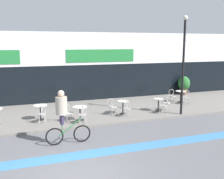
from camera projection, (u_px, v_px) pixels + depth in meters
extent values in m
plane|color=#5B5B60|center=(79.00, 179.00, 7.67)|extent=(120.00, 120.00, 0.00)
cube|color=slate|center=(51.00, 115.00, 14.39)|extent=(40.00, 5.50, 0.12)
cube|color=silver|center=(42.00, 66.00, 18.41)|extent=(40.00, 4.00, 4.66)
cube|color=black|center=(45.00, 85.00, 16.76)|extent=(38.80, 0.10, 2.40)
cube|color=white|center=(43.00, 56.00, 16.46)|extent=(39.20, 0.14, 1.20)
cube|color=#237A38|center=(101.00, 56.00, 17.63)|extent=(4.74, 0.08, 0.84)
cube|color=#3D7AB7|center=(69.00, 157.00, 9.19)|extent=(36.00, 0.70, 0.01)
cylinder|color=black|center=(41.00, 119.00, 13.25)|extent=(0.38, 0.38, 0.02)
cylinder|color=black|center=(41.00, 113.00, 13.19)|extent=(0.07, 0.07, 0.73)
cylinder|color=silver|center=(40.00, 105.00, 13.12)|extent=(0.69, 0.69, 0.02)
cylinder|color=black|center=(80.00, 120.00, 13.14)|extent=(0.41, 0.41, 0.02)
cylinder|color=black|center=(80.00, 114.00, 13.08)|extent=(0.07, 0.07, 0.68)
cylinder|color=silver|center=(80.00, 107.00, 13.02)|extent=(0.74, 0.74, 0.02)
cylinder|color=black|center=(123.00, 114.00, 14.36)|extent=(0.35, 0.35, 0.02)
cylinder|color=black|center=(123.00, 108.00, 14.31)|extent=(0.07, 0.07, 0.70)
cylinder|color=silver|center=(123.00, 101.00, 14.24)|extent=(0.63, 0.63, 0.02)
cylinder|color=black|center=(158.00, 111.00, 14.97)|extent=(0.34, 0.34, 0.02)
cylinder|color=black|center=(158.00, 105.00, 14.92)|extent=(0.07, 0.07, 0.68)
cylinder|color=silver|center=(159.00, 99.00, 14.85)|extent=(0.62, 0.62, 0.02)
cylinder|color=black|center=(180.00, 102.00, 17.23)|extent=(0.38, 0.38, 0.02)
cylinder|color=black|center=(181.00, 97.00, 17.17)|extent=(0.07, 0.07, 0.72)
cylinder|color=silver|center=(181.00, 91.00, 17.11)|extent=(0.69, 0.69, 0.02)
cylinder|color=#B7B2AD|center=(0.00, 122.00, 12.14)|extent=(0.03, 0.03, 0.42)
cylinder|color=#B7B2AD|center=(41.00, 114.00, 12.66)|extent=(0.43, 0.43, 0.03)
cylinder|color=#B7B2AD|center=(38.00, 118.00, 12.77)|extent=(0.03, 0.03, 0.42)
cylinder|color=#B7B2AD|center=(44.00, 118.00, 12.88)|extent=(0.03, 0.03, 0.42)
cylinder|color=#B7B2AD|center=(39.00, 120.00, 12.52)|extent=(0.03, 0.03, 0.42)
cylinder|color=#B7B2AD|center=(45.00, 119.00, 12.63)|extent=(0.03, 0.03, 0.42)
torus|color=#B7B2AD|center=(42.00, 110.00, 12.46)|extent=(0.06, 0.41, 0.41)
cylinder|color=#B7B2AD|center=(38.00, 113.00, 12.42)|extent=(0.03, 0.03, 0.23)
cylinder|color=#B7B2AD|center=(45.00, 112.00, 12.55)|extent=(0.03, 0.03, 0.23)
cylinder|color=#B7B2AD|center=(82.00, 115.00, 12.55)|extent=(0.44, 0.44, 0.03)
cylinder|color=#B7B2AD|center=(79.00, 119.00, 12.70)|extent=(0.03, 0.03, 0.42)
cylinder|color=#B7B2AD|center=(85.00, 118.00, 12.76)|extent=(0.03, 0.03, 0.42)
cylinder|color=#B7B2AD|center=(80.00, 120.00, 12.43)|extent=(0.03, 0.03, 0.42)
cylinder|color=#B7B2AD|center=(86.00, 120.00, 12.49)|extent=(0.03, 0.03, 0.42)
torus|color=#B7B2AD|center=(83.00, 110.00, 12.35)|extent=(0.08, 0.41, 0.41)
cylinder|color=#B7B2AD|center=(79.00, 113.00, 12.33)|extent=(0.03, 0.03, 0.23)
cylinder|color=#B7B2AD|center=(86.00, 113.00, 12.41)|extent=(0.03, 0.03, 0.23)
cylinder|color=#B7B2AD|center=(69.00, 113.00, 12.88)|extent=(0.44, 0.44, 0.03)
cylinder|color=#B7B2AD|center=(71.00, 116.00, 13.11)|extent=(0.03, 0.03, 0.42)
cylinder|color=#B7B2AD|center=(73.00, 118.00, 12.86)|extent=(0.03, 0.03, 0.42)
cylinder|color=#B7B2AD|center=(66.00, 117.00, 12.99)|extent=(0.03, 0.03, 0.42)
cylinder|color=#B7B2AD|center=(67.00, 118.00, 12.74)|extent=(0.03, 0.03, 0.42)
torus|color=#B7B2AD|center=(65.00, 108.00, 12.77)|extent=(0.41, 0.07, 0.41)
cylinder|color=#B7B2AD|center=(65.00, 110.00, 12.94)|extent=(0.03, 0.03, 0.23)
cylinder|color=#B7B2AD|center=(67.00, 112.00, 12.64)|extent=(0.03, 0.03, 0.23)
cylinder|color=#B7B2AD|center=(127.00, 108.00, 13.78)|extent=(0.42, 0.42, 0.03)
cylinder|color=#B7B2AD|center=(123.00, 112.00, 13.91)|extent=(0.03, 0.03, 0.42)
cylinder|color=#B7B2AD|center=(128.00, 112.00, 13.99)|extent=(0.03, 0.03, 0.42)
cylinder|color=#B7B2AD|center=(125.00, 113.00, 13.65)|extent=(0.03, 0.03, 0.42)
cylinder|color=#B7B2AD|center=(130.00, 113.00, 13.73)|extent=(0.03, 0.03, 0.42)
torus|color=#B7B2AD|center=(128.00, 104.00, 13.57)|extent=(0.05, 0.41, 0.41)
cylinder|color=#B7B2AD|center=(125.00, 107.00, 13.55)|extent=(0.03, 0.03, 0.23)
cylinder|color=#B7B2AD|center=(131.00, 107.00, 13.64)|extent=(0.03, 0.03, 0.23)
cylinder|color=#B7B2AD|center=(113.00, 107.00, 14.11)|extent=(0.41, 0.41, 0.03)
cylinder|color=#B7B2AD|center=(115.00, 110.00, 14.32)|extent=(0.03, 0.03, 0.42)
cylinder|color=#B7B2AD|center=(117.00, 111.00, 14.06)|extent=(0.03, 0.03, 0.42)
cylinder|color=#B7B2AD|center=(110.00, 111.00, 14.24)|extent=(0.03, 0.03, 0.42)
cylinder|color=#B7B2AD|center=(112.00, 112.00, 13.98)|extent=(0.03, 0.03, 0.42)
torus|color=#B7B2AD|center=(110.00, 102.00, 14.01)|extent=(0.41, 0.03, 0.41)
cylinder|color=#B7B2AD|center=(110.00, 104.00, 14.20)|extent=(0.03, 0.03, 0.23)
cylinder|color=#B7B2AD|center=(111.00, 106.00, 13.88)|extent=(0.03, 0.03, 0.23)
cylinder|color=#B7B2AD|center=(163.00, 106.00, 14.39)|extent=(0.43, 0.43, 0.03)
cylinder|color=#B7B2AD|center=(160.00, 109.00, 14.50)|extent=(0.03, 0.03, 0.42)
cylinder|color=#B7B2AD|center=(164.00, 109.00, 14.61)|extent=(0.03, 0.03, 0.42)
cylinder|color=#B7B2AD|center=(163.00, 110.00, 14.25)|extent=(0.03, 0.03, 0.42)
cylinder|color=#B7B2AD|center=(167.00, 110.00, 14.36)|extent=(0.03, 0.03, 0.42)
torus|color=#B7B2AD|center=(165.00, 102.00, 14.19)|extent=(0.06, 0.41, 0.41)
cylinder|color=#B7B2AD|center=(163.00, 104.00, 14.14)|extent=(0.03, 0.03, 0.23)
cylinder|color=#B7B2AD|center=(168.00, 104.00, 14.28)|extent=(0.03, 0.03, 0.23)
cylinder|color=#B7B2AD|center=(167.00, 103.00, 15.08)|extent=(0.42, 0.42, 0.03)
cylinder|color=#B7B2AD|center=(166.00, 107.00, 14.94)|extent=(0.03, 0.03, 0.42)
cylinder|color=#B7B2AD|center=(163.00, 106.00, 15.19)|extent=(0.03, 0.03, 0.42)
cylinder|color=#B7B2AD|center=(170.00, 107.00, 15.04)|extent=(0.03, 0.03, 0.42)
cylinder|color=#B7B2AD|center=(167.00, 106.00, 15.30)|extent=(0.03, 0.03, 0.42)
torus|color=#B7B2AD|center=(169.00, 98.00, 15.10)|extent=(0.41, 0.05, 0.41)
cylinder|color=#B7B2AD|center=(171.00, 101.00, 14.97)|extent=(0.03, 0.03, 0.23)
cylinder|color=#B7B2AD|center=(168.00, 100.00, 15.28)|extent=(0.03, 0.03, 0.23)
cylinder|color=#B7B2AD|center=(186.00, 97.00, 16.65)|extent=(0.41, 0.41, 0.03)
cylinder|color=#B7B2AD|center=(182.00, 100.00, 16.78)|extent=(0.03, 0.03, 0.42)
cylinder|color=#B7B2AD|center=(186.00, 100.00, 16.86)|extent=(0.03, 0.03, 0.42)
cylinder|color=#B7B2AD|center=(185.00, 101.00, 16.51)|extent=(0.03, 0.03, 0.42)
cylinder|color=#B7B2AD|center=(189.00, 101.00, 16.60)|extent=(0.03, 0.03, 0.42)
torus|color=#B7B2AD|center=(187.00, 94.00, 16.44)|extent=(0.04, 0.41, 0.41)
cylinder|color=#B7B2AD|center=(185.00, 96.00, 16.41)|extent=(0.03, 0.03, 0.23)
cylinder|color=#B7B2AD|center=(190.00, 96.00, 16.52)|extent=(0.03, 0.03, 0.23)
cylinder|color=#B7B2AD|center=(173.00, 96.00, 16.98)|extent=(0.41, 0.41, 0.03)
cylinder|color=#B7B2AD|center=(174.00, 99.00, 17.19)|extent=(0.03, 0.03, 0.42)
cylinder|color=#B7B2AD|center=(176.00, 100.00, 16.93)|extent=(0.03, 0.03, 0.42)
cylinder|color=#B7B2AD|center=(170.00, 99.00, 17.10)|extent=(0.03, 0.03, 0.42)
cylinder|color=#B7B2AD|center=(173.00, 100.00, 16.84)|extent=(0.03, 0.03, 0.42)
torus|color=#B7B2AD|center=(171.00, 92.00, 16.88)|extent=(0.41, 0.04, 0.41)
cylinder|color=#B7B2AD|center=(170.00, 94.00, 17.06)|extent=(0.03, 0.03, 0.23)
cylinder|color=#B7B2AD|center=(173.00, 95.00, 16.74)|extent=(0.03, 0.03, 0.23)
cylinder|color=brown|center=(184.00, 91.00, 19.78)|extent=(0.55, 0.55, 0.48)
ellipsoid|color=#28662D|center=(184.00, 83.00, 19.68)|extent=(0.88, 0.88, 1.06)
cylinder|color=black|center=(183.00, 68.00, 13.86)|extent=(0.12, 0.12, 5.02)
sphere|color=beige|center=(185.00, 18.00, 13.41)|extent=(0.26, 0.26, 0.26)
torus|color=black|center=(82.00, 133.00, 10.54)|extent=(0.70, 0.06, 0.70)
torus|color=black|center=(55.00, 137.00, 10.18)|extent=(0.70, 0.06, 0.70)
cylinder|color=#2D753D|center=(70.00, 128.00, 10.33)|extent=(0.84, 0.05, 0.63)
cylinder|color=#2D753D|center=(62.00, 130.00, 10.24)|extent=(0.04, 0.04, 0.49)
cylinder|color=#2D753D|center=(80.00, 119.00, 10.42)|extent=(0.03, 0.48, 0.03)
cylinder|color=#382D47|center=(61.00, 118.00, 10.25)|extent=(0.16, 0.16, 0.38)
cylinder|color=#382D47|center=(62.00, 120.00, 10.09)|extent=(0.16, 0.16, 0.38)
cylinder|color=#B2A38E|center=(61.00, 106.00, 10.07)|extent=(0.45, 0.45, 0.69)
sphere|color=beige|center=(61.00, 94.00, 9.99)|extent=(0.26, 0.26, 0.26)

